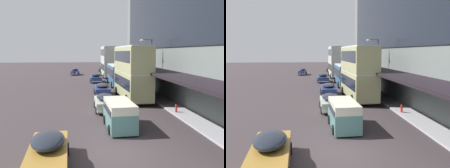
# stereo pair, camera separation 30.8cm
# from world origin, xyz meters

# --- Properties ---
(ground) EXTENTS (240.00, 240.00, 0.00)m
(ground) POSITION_xyz_m (0.00, 0.00, 0.00)
(ground) COLOR #393033
(transit_bus_kerbside_front) EXTENTS (2.76, 9.12, 6.53)m
(transit_bus_kerbside_front) POSITION_xyz_m (3.98, 40.72, 3.51)
(transit_bus_kerbside_front) COLOR beige
(transit_bus_kerbside_front) RESTS_ON ground
(transit_bus_kerbside_rear) EXTENTS (2.91, 9.63, 6.04)m
(transit_bus_kerbside_rear) POSITION_xyz_m (3.93, 15.35, 3.26)
(transit_bus_kerbside_rear) COLOR tan
(transit_bus_kerbside_rear) RESTS_ON ground
(transit_bus_kerbside_far) EXTENTS (2.88, 9.81, 3.34)m
(transit_bus_kerbside_far) POSITION_xyz_m (4.04, 27.13, 1.92)
(transit_bus_kerbside_far) COLOR #34628F
(transit_bus_kerbside_far) RESTS_ON ground
(sedan_trailing_mid) EXTENTS (2.07, 5.06, 1.59)m
(sedan_trailing_mid) POSITION_xyz_m (-3.39, -1.31, 0.79)
(sedan_trailing_mid) COLOR #A3752F
(sedan_trailing_mid) RESTS_ON ground
(sedan_lead_mid) EXTENTS (2.01, 4.86, 1.51)m
(sedan_lead_mid) POSITION_xyz_m (0.76, 18.30, 0.76)
(sedan_lead_mid) COLOR navy
(sedan_lead_mid) RESTS_ON ground
(sedan_far_back) EXTENTS (2.00, 4.67, 1.59)m
(sedan_far_back) POSITION_xyz_m (-3.24, 46.95, 0.78)
(sedan_far_back) COLOR navy
(sedan_far_back) RESTS_ON ground
(sedan_second_mid) EXTENTS (2.01, 4.87, 1.65)m
(sedan_second_mid) POSITION_xyz_m (0.77, 31.81, 0.81)
(sedan_second_mid) COLOR navy
(sedan_second_mid) RESTS_ON ground
(sedan_oncoming_front) EXTENTS (1.87, 4.48, 1.60)m
(sedan_oncoming_front) POSITION_xyz_m (0.31, 9.97, 0.78)
(sedan_oncoming_front) COLOR beige
(sedan_oncoming_front) RESTS_ON ground
(sedan_trailing_near) EXTENTS (2.04, 4.28, 1.53)m
(sedan_trailing_near) POSITION_xyz_m (4.05, 55.99, 0.75)
(sedan_trailing_near) COLOR #263616
(sedan_trailing_near) RESTS_ON ground
(vw_van) EXTENTS (2.00, 4.60, 1.96)m
(vw_van) POSITION_xyz_m (0.80, 4.49, 1.10)
(vw_van) COLOR slate
(vw_van) RESTS_ON ground
(street_lamp) EXTENTS (1.50, 0.28, 6.81)m
(street_lamp) POSITION_xyz_m (6.50, 17.00, 4.12)
(street_lamp) COLOR #4C4C51
(street_lamp) RESTS_ON sidewalk_kerb
(fire_hydrant) EXTENTS (0.20, 0.40, 0.70)m
(fire_hydrant) POSITION_xyz_m (6.39, 7.87, 0.49)
(fire_hydrant) COLOR red
(fire_hydrant) RESTS_ON sidewalk_kerb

